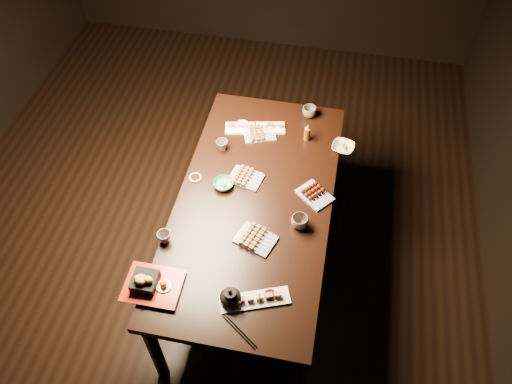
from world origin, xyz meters
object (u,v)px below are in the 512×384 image
yakitori_plate_right (256,237)px  edamame_bowl_green (223,184)px  teacup_far_right (309,112)px  teapot (230,296)px  yakitori_plate_center (246,176)px  tempura_tray (152,282)px  condiment_bottle (307,132)px  dining_table (254,237)px  sushi_platter_far (255,126)px  edamame_bowl_cream (343,147)px  teacup_near_left (164,237)px  teacup_mid_right (300,222)px  sushi_platter_near (255,298)px  yakitori_plate_left (259,132)px  teacup_far_left (222,145)px

yakitori_plate_right → edamame_bowl_green: yakitori_plate_right is taller
teacup_far_right → teapot: size_ratio=0.73×
yakitori_plate_center → tempura_tray: 0.87m
teapot → condiment_bottle: size_ratio=1.04×
dining_table → yakitori_plate_center: 0.44m
dining_table → sushi_platter_far: (-0.12, 0.60, 0.40)m
edamame_bowl_cream → teacup_far_right: teacup_far_right is taller
sushi_platter_far → yakitori_plate_right: size_ratio=1.86×
edamame_bowl_cream → teacup_near_left: bearing=-135.1°
teacup_far_right → teacup_mid_right: bearing=-85.9°
edamame_bowl_green → edamame_bowl_cream: 0.81m
sushi_platter_near → yakitori_plate_left: size_ratio=1.75×
sushi_platter_far → yakitori_plate_left: 0.06m
sushi_platter_far → yakitori_plate_left: bearing=116.6°
yakitori_plate_left → teacup_near_left: 0.98m
sushi_platter_near → yakitori_plate_center: bearing=84.6°
edamame_bowl_green → edamame_bowl_cream: (0.67, 0.45, -0.00)m
tempura_tray → sushi_platter_near: bearing=2.3°
teacup_near_left → teacup_far_right: (0.64, 1.16, 0.00)m
dining_table → edamame_bowl_cream: (0.47, 0.52, 0.39)m
edamame_bowl_cream → teacup_far_left: teacup_far_left is taller
tempura_tray → teacup_mid_right: 0.86m
sushi_platter_far → teacup_mid_right: 0.83m
edamame_bowl_cream → teacup_mid_right: (-0.19, -0.65, 0.02)m
yakitori_plate_right → condiment_bottle: condiment_bottle is taller
teacup_far_left → teapot: size_ratio=0.59×
yakitori_plate_center → edamame_bowl_cream: bearing=46.2°
teapot → dining_table: bearing=116.2°
sushi_platter_near → teacup_far_right: (0.09, 1.42, 0.02)m
sushi_platter_far → teacup_far_right: 0.39m
sushi_platter_near → condiment_bottle: (0.10, 1.20, 0.04)m
edamame_bowl_green → teacup_far_left: teacup_far_left is taller
condiment_bottle → yakitori_plate_left: bearing=-176.5°
sushi_platter_near → teacup_far_right: size_ratio=3.75×
edamame_bowl_green → teacup_near_left: 0.50m
dining_table → teacup_mid_right: teacup_mid_right is taller
yakitori_plate_right → edamame_bowl_cream: yakitori_plate_right is taller
yakitori_plate_center → teapot: teapot is taller
sushi_platter_far → teacup_near_left: bearing=60.4°
teapot → yakitori_plate_left: bearing=119.4°
tempura_tray → condiment_bottle: bearing=62.0°
yakitori_plate_center → condiment_bottle: condiment_bottle is taller
teacup_near_left → yakitori_plate_center: bearing=57.0°
yakitori_plate_right → teacup_near_left: (-0.49, -0.10, 0.01)m
teapot → teacup_far_left: bearing=131.2°
yakitori_plate_right → teacup_far_left: 0.73m
tempura_tray → condiment_bottle: condiment_bottle is taller
sushi_platter_far → yakitori_plate_center: (0.03, -0.44, 0.00)m
dining_table → sushi_platter_far: size_ratio=4.58×
yakitori_plate_right → teacup_near_left: size_ratio=2.85×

